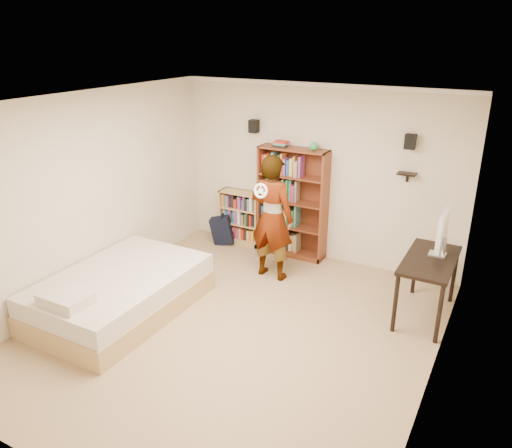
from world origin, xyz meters
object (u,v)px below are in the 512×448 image
Objects in this scene: tall_bookshelf at (292,203)px; person at (272,218)px; computer_desk at (426,287)px; low_bookshelf at (241,217)px; daybed at (120,288)px.

tall_bookshelf is 0.95× the size of person.
computer_desk is 0.64× the size of person.
daybed is (-0.23, -2.67, -0.13)m from low_bookshelf.
daybed is 1.21× the size of person.
computer_desk is at bearing -21.66° from tall_bookshelf.
tall_bookshelf is at bearing 158.34° from computer_desk.
low_bookshelf is 0.49× the size of person.
daybed is at bearing -94.89° from low_bookshelf.
daybed is at bearing -153.13° from computer_desk.
tall_bookshelf is 1.93× the size of low_bookshelf.
low_bookshelf is 0.77× the size of computer_desk.
computer_desk is at bearing 26.87° from daybed.
computer_desk is 3.87m from daybed.
computer_desk reaches higher than daybed.
person is at bearing -40.29° from low_bookshelf.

